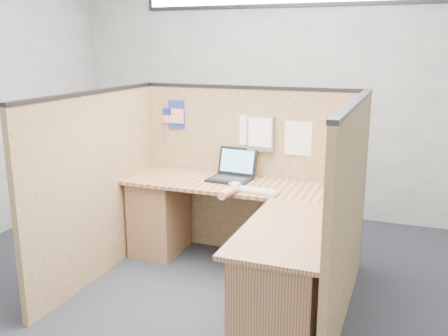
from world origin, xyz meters
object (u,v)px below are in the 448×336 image
at_px(l_desk, 242,240).
at_px(keyboard, 255,191).
at_px(laptop, 232,172).
at_px(mouse, 235,187).

bearing_deg(l_desk, keyboard, 79.79).
bearing_deg(laptop, keyboard, -42.13).
relative_size(laptop, keyboard, 0.91).
height_order(l_desk, keyboard, keyboard).
height_order(l_desk, laptop, laptop).
bearing_deg(l_desk, laptop, 117.24).
bearing_deg(keyboard, mouse, -177.11).
bearing_deg(mouse, l_desk, -57.76).
distance_m(l_desk, keyboard, 0.41).
relative_size(l_desk, laptop, 5.19).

